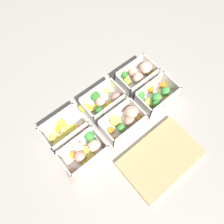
% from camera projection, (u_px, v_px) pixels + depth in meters
% --- Properties ---
extents(ground_plane, '(4.00, 4.00, 0.00)m').
position_uv_depth(ground_plane, '(112.00, 114.00, 0.86)').
color(ground_plane, gray).
extents(container_near_left, '(0.17, 0.12, 0.07)m').
position_uv_depth(container_near_left, '(139.00, 75.00, 0.90)').
color(container_near_left, silver).
rests_on(container_near_left, ground_plane).
extents(container_near_center, '(0.18, 0.12, 0.07)m').
position_uv_depth(container_near_center, '(103.00, 102.00, 0.85)').
color(container_near_center, silver).
rests_on(container_near_center, ground_plane).
extents(container_near_right, '(0.16, 0.13, 0.07)m').
position_uv_depth(container_near_right, '(67.00, 130.00, 0.81)').
color(container_near_right, silver).
rests_on(container_near_right, ground_plane).
extents(container_far_left, '(0.16, 0.12, 0.07)m').
position_uv_depth(container_far_left, '(157.00, 97.00, 0.86)').
color(container_far_left, silver).
rests_on(container_far_left, ground_plane).
extents(container_far_center, '(0.16, 0.10, 0.07)m').
position_uv_depth(container_far_center, '(125.00, 120.00, 0.82)').
color(container_far_center, silver).
rests_on(container_far_center, ground_plane).
extents(container_far_right, '(0.17, 0.11, 0.07)m').
position_uv_depth(container_far_right, '(86.00, 153.00, 0.77)').
color(container_far_right, silver).
rests_on(container_far_right, ground_plane).
extents(cutting_board, '(0.28, 0.18, 0.02)m').
position_uv_depth(cutting_board, '(160.00, 158.00, 0.78)').
color(cutting_board, tan).
rests_on(cutting_board, ground_plane).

